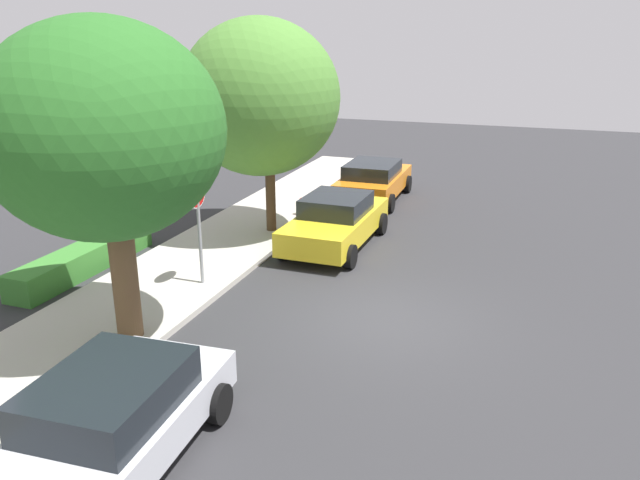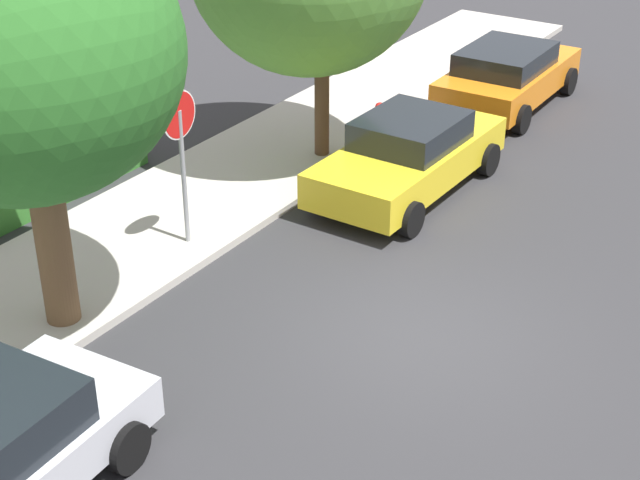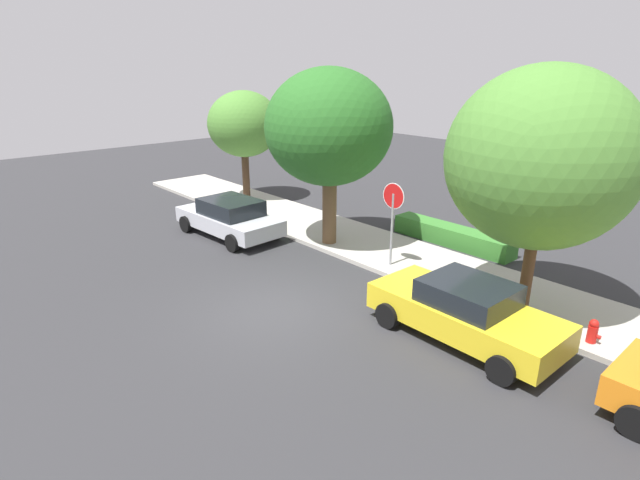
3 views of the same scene
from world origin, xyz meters
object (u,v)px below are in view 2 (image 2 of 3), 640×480
Objects in this scene: parked_car_yellow at (409,155)px; street_tree_mid_block at (17,54)px; fire_hydrant at (380,118)px; parked_car_orange at (507,75)px; stop_sign at (181,142)px.

street_tree_mid_block is (-6.93, 2.04, 3.40)m from parked_car_yellow.
street_tree_mid_block reaches higher than parked_car_yellow.
street_tree_mid_block is 8.56× the size of fire_hydrant.
parked_car_yellow is at bearing -16.40° from street_tree_mid_block.
parked_car_orange is 0.70× the size of street_tree_mid_block.
street_tree_mid_block is at bearing 178.87° from fire_hydrant.
street_tree_mid_block reaches higher than parked_car_orange.
street_tree_mid_block reaches higher than stop_sign.
street_tree_mid_block is at bearing 179.60° from stop_sign.
street_tree_mid_block is (-2.95, 0.02, 2.22)m from stop_sign.
stop_sign reaches higher than parked_car_orange.
parked_car_yellow is 6.37× the size of fire_hydrant.
stop_sign is 6.36m from fire_hydrant.
stop_sign is 3.90× the size of fire_hydrant.
fire_hydrant is (9.11, -0.18, -3.79)m from street_tree_mid_block.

